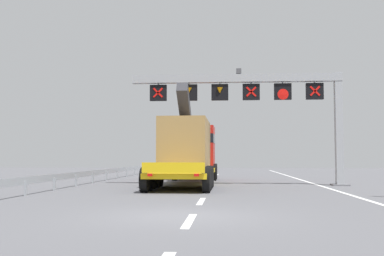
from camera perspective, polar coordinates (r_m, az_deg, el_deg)
name	(u,v)px	position (r m, az deg, el deg)	size (l,w,h in m)	color
ground	(181,216)	(12.37, -1.39, -10.74)	(112.00, 112.00, 0.00)	#5B5B60
lane_markings	(210,187)	(23.76, 2.17, -7.31)	(0.20, 37.56, 0.01)	silver
edge_line_right	(325,187)	(24.77, 16.08, -7.03)	(0.20, 63.00, 0.01)	silver
overhead_lane_gantry	(258,94)	(26.16, 8.12, 4.14)	(11.92, 0.90, 6.50)	#9EA0A5
heavy_haul_truck_yellow	(190,150)	(27.59, -0.24, -2.69)	(3.05, 14.07, 5.30)	yellow
guardrail_left	(92,174)	(28.29, -12.18, -5.52)	(0.13, 33.78, 0.76)	#999EA3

